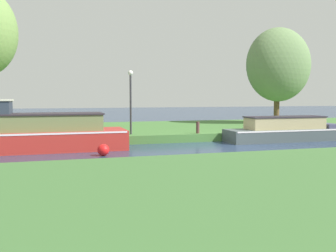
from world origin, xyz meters
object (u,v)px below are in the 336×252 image
object	(u,v)px
willow_tree_centre	(279,65)
channel_buoy	(103,150)
mooring_post_near	(198,128)
lamp_post	(131,95)
mooring_post_far	(55,132)
red_barge	(29,134)
slate_narrowboat	(284,130)

from	to	relation	value
willow_tree_centre	channel_buoy	distance (m)	15.97
willow_tree_centre	mooring_post_near	bearing A→B (deg)	-147.34
lamp_post	mooring_post_near	size ratio (longest dim) A/B	5.27
willow_tree_centre	mooring_post_near	xyz separation A→B (m)	(-7.81, -5.01, -3.69)
willow_tree_centre	mooring_post_far	world-z (taller)	willow_tree_centre
lamp_post	channel_buoy	size ratio (longest dim) A/B	6.91
mooring_post_far	red_barge	bearing A→B (deg)	-131.98
slate_narrowboat	mooring_post_far	world-z (taller)	slate_narrowboat
mooring_post_far	mooring_post_near	bearing A→B (deg)	0.00
willow_tree_centre	mooring_post_near	size ratio (longest dim) A/B	11.01
red_barge	mooring_post_near	distance (m)	7.99
willow_tree_centre	lamp_post	world-z (taller)	willow_tree_centre
slate_narrowboat	channel_buoy	size ratio (longest dim) A/B	13.33
mooring_post_near	mooring_post_far	xyz separation A→B (m)	(-6.87, 0.00, -0.04)
willow_tree_centre	channel_buoy	bearing A→B (deg)	-147.18
slate_narrowboat	channel_buoy	bearing A→B (deg)	-166.82
channel_buoy	mooring_post_far	bearing A→B (deg)	117.28
mooring_post_far	channel_buoy	distance (m)	3.79
willow_tree_centre	lamp_post	distance (m)	12.16
red_barge	channel_buoy	distance (m)	3.56
slate_narrowboat	red_barge	bearing A→B (deg)	-180.00
red_barge	willow_tree_centre	xyz separation A→B (m)	(15.72, 6.16, 3.68)
slate_narrowboat	lamp_post	size ratio (longest dim) A/B	1.93
mooring_post_near	red_barge	bearing A→B (deg)	-171.74
mooring_post_far	channel_buoy	xyz separation A→B (m)	(1.73, -3.35, -0.43)
slate_narrowboat	willow_tree_centre	world-z (taller)	willow_tree_centre
lamp_post	mooring_post_near	world-z (taller)	lamp_post
mooring_post_near	slate_narrowboat	bearing A→B (deg)	-15.09
red_barge	channel_buoy	size ratio (longest dim) A/B	17.94
red_barge	slate_narrowboat	xyz separation A→B (m)	(12.16, 0.00, -0.17)
slate_narrowboat	channel_buoy	world-z (taller)	slate_narrowboat
willow_tree_centre	mooring_post_far	size ratio (longest dim) A/B	12.97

